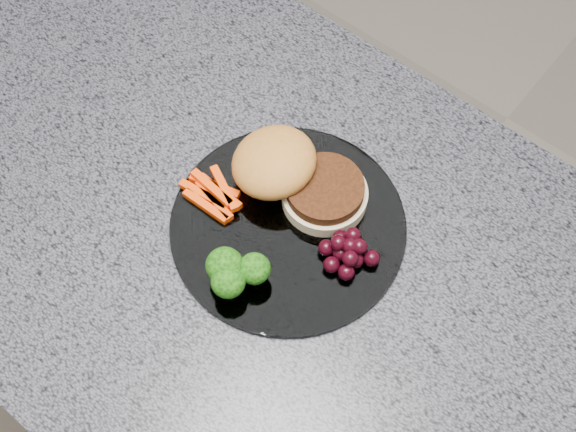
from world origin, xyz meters
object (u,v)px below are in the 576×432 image
object	(u,v)px
island_cabinet	(246,354)
grape_bunch	(348,251)
plate	(288,226)
burger	(292,175)

from	to	relation	value
island_cabinet	grape_bunch	size ratio (longest dim) A/B	19.07
island_cabinet	plate	distance (m)	0.48
plate	island_cabinet	bearing A→B (deg)	-152.46
burger	grape_bunch	world-z (taller)	burger
burger	plate	bearing A→B (deg)	-78.96
island_cabinet	grape_bunch	bearing A→B (deg)	17.00
island_cabinet	plate	xyz separation A→B (m)	(0.06, 0.03, 0.47)
island_cabinet	burger	bearing A→B (deg)	65.40
island_cabinet	plate	size ratio (longest dim) A/B	4.62
grape_bunch	burger	bearing A→B (deg)	162.50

